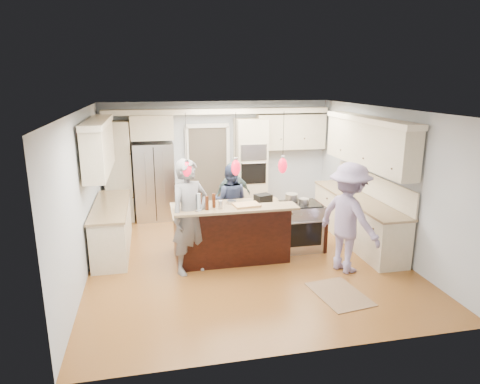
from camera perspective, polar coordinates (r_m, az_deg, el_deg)
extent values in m
plane|color=#9E602B|center=(8.09, 0.52, -8.53)|extent=(6.00, 6.00, 0.00)
cube|color=#B2BCC6|center=(10.54, -2.99, 4.66)|extent=(5.50, 0.04, 2.70)
cube|color=#B2BCC6|center=(4.90, 8.18, -7.56)|extent=(5.50, 0.04, 2.70)
cube|color=#B2BCC6|center=(7.57, -20.24, -0.30)|extent=(0.04, 6.00, 2.70)
cube|color=#B2BCC6|center=(8.66, 18.62, 1.66)|extent=(0.04, 6.00, 2.70)
cube|color=white|center=(7.44, 0.57, 10.93)|extent=(5.50, 6.00, 0.04)
cube|color=#B7B7BC|center=(10.15, -11.30, 1.41)|extent=(0.90, 0.70, 1.80)
cube|color=beige|center=(10.40, 1.41, 3.42)|extent=(0.72, 0.64, 2.30)
cube|color=black|center=(10.02, 1.85, 5.30)|extent=(0.60, 0.02, 0.35)
cube|color=black|center=(10.11, 1.83, 2.51)|extent=(0.60, 0.02, 0.50)
cylinder|color=#B7B7BC|center=(10.03, 1.88, 3.86)|extent=(0.55, 0.02, 0.02)
cube|color=beige|center=(10.19, -15.88, 2.61)|extent=(0.60, 0.58, 2.30)
cube|color=beige|center=(10.00, -11.67, 8.47)|extent=(0.95, 0.58, 0.55)
cube|color=beige|center=(10.70, 6.78, 7.98)|extent=(1.70, 0.35, 0.85)
cube|color=beige|center=(10.20, -2.89, 10.73)|extent=(5.30, 0.38, 0.12)
cube|color=#4C443A|center=(10.55, -4.30, 2.99)|extent=(0.90, 0.06, 2.10)
cube|color=white|center=(10.34, -4.39, 8.81)|extent=(1.04, 0.06, 0.10)
cube|color=beige|center=(8.98, 15.26, -3.65)|extent=(0.60, 3.00, 0.88)
cube|color=tan|center=(8.85, 15.46, -0.82)|extent=(0.64, 3.05, 0.04)
cube|color=beige|center=(8.69, 16.66, 6.10)|extent=(0.35, 3.00, 0.85)
cube|color=beige|center=(8.63, 16.83, 9.25)|extent=(0.37, 3.10, 0.10)
cube|color=beige|center=(8.55, -16.65, -4.70)|extent=(0.60, 2.20, 0.88)
cube|color=tan|center=(8.41, -16.88, -1.74)|extent=(0.64, 2.25, 0.04)
cube|color=beige|center=(8.19, -18.29, 5.48)|extent=(0.35, 2.20, 0.85)
cube|color=beige|center=(8.13, -18.49, 8.82)|extent=(0.37, 2.30, 0.10)
cube|color=black|center=(8.01, -1.46, -5.37)|extent=(2.00, 1.00, 0.88)
cube|color=tan|center=(7.87, -1.48, -2.22)|extent=(2.10, 1.10, 0.04)
cube|color=black|center=(7.46, -0.68, -6.10)|extent=(2.00, 0.12, 1.08)
cube|color=tan|center=(7.15, -0.47, -2.30)|extent=(2.10, 0.42, 0.04)
cube|color=black|center=(8.18, 3.10, -0.85)|extent=(0.35, 0.31, 0.16)
cube|color=#B7B7BC|center=(8.35, 7.92, -4.58)|extent=(0.76, 0.66, 0.90)
cube|color=black|center=(8.08, 8.70, -5.68)|extent=(0.65, 0.01, 0.45)
cube|color=black|center=(8.21, 8.03, -1.55)|extent=(0.72, 0.59, 0.02)
cube|color=black|center=(8.50, 10.52, -4.42)|extent=(0.06, 0.71, 0.88)
cylinder|color=black|center=(6.82, -7.22, 7.29)|extent=(0.01, 0.01, 0.75)
ellipsoid|color=red|center=(6.91, -7.08, 2.97)|extent=(0.15, 0.15, 0.26)
cylinder|color=black|center=(6.93, -0.56, 7.53)|extent=(0.01, 0.01, 0.75)
ellipsoid|color=red|center=(7.01, -0.55, 3.27)|extent=(0.15, 0.15, 0.26)
cylinder|color=black|center=(7.13, 5.81, 7.66)|extent=(0.01, 0.01, 0.75)
ellipsoid|color=red|center=(7.21, 5.71, 3.52)|extent=(0.15, 0.15, 0.26)
imported|color=slate|center=(7.18, -6.69, -3.34)|extent=(0.85, 0.76, 1.96)
imported|color=navy|center=(8.85, -1.31, -1.22)|extent=(0.88, 0.78, 1.52)
imported|color=slate|center=(9.34, -0.96, -0.49)|extent=(0.93, 0.61, 1.48)
imported|color=#8C7CA7|center=(7.43, 14.31, -3.38)|extent=(1.13, 1.40, 1.89)
cube|color=#876849|center=(6.92, 13.11, -13.12)|extent=(0.82, 1.08, 0.01)
cylinder|color=silver|center=(7.07, -5.51, -1.25)|extent=(0.08, 0.08, 0.27)
cylinder|color=#421C0B|center=(7.11, -5.39, -1.19)|extent=(0.09, 0.09, 0.26)
cylinder|color=#421C0B|center=(7.03, -4.44, -1.49)|extent=(0.07, 0.07, 0.23)
cylinder|color=#421C0B|center=(7.16, -3.51, -1.16)|extent=(0.07, 0.07, 0.24)
cylinder|color=#B7B7BC|center=(7.11, -2.60, -1.68)|extent=(0.09, 0.09, 0.13)
cube|color=tan|center=(7.26, 0.88, -1.74)|extent=(0.46, 0.36, 0.03)
cylinder|color=#B7B7BC|center=(8.33, 6.87, -0.71)|extent=(0.24, 0.24, 0.14)
cylinder|color=#B7B7BC|center=(8.20, 8.53, -1.19)|extent=(0.19, 0.19, 0.10)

